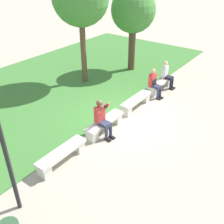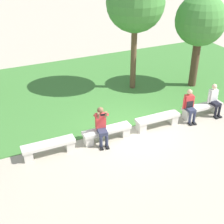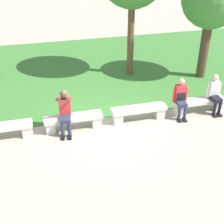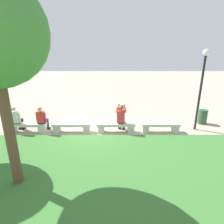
{
  "view_description": "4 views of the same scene",
  "coord_description": "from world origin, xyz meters",
  "px_view_note": "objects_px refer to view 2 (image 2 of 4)",
  "views": [
    {
      "loc": [
        -7.07,
        -4.79,
        5.35
      ],
      "look_at": [
        -0.79,
        -0.14,
        0.71
      ],
      "focal_mm": 42.0,
      "sensor_mm": 36.0,
      "label": 1
    },
    {
      "loc": [
        -4.65,
        -8.39,
        6.29
      ],
      "look_at": [
        -0.86,
        -0.05,
        1.1
      ],
      "focal_mm": 50.0,
      "sensor_mm": 36.0,
      "label": 2
    },
    {
      "loc": [
        -1.86,
        -7.94,
        5.34
      ],
      "look_at": [
        -0.04,
        -0.8,
        0.9
      ],
      "focal_mm": 50.0,
      "sensor_mm": 36.0,
      "label": 3
    },
    {
      "loc": [
        -0.81,
        7.58,
        3.35
      ],
      "look_at": [
        -0.85,
        -0.51,
        0.84
      ],
      "focal_mm": 28.0,
      "sensor_mm": 36.0,
      "label": 4
    }
  ],
  "objects_px": {
    "bench_main": "(49,147)",
    "backpack": "(189,105)",
    "tree_right_background": "(135,3)",
    "bench_far": "(202,109)",
    "person_photographer": "(101,124)",
    "bench_near": "(107,132)",
    "bench_mid": "(158,120)",
    "tree_left_background": "(200,21)",
    "person_distant": "(190,105)",
    "person_companion": "(214,99)"
  },
  "relations": [
    {
      "from": "bench_main",
      "to": "bench_mid",
      "type": "relative_size",
      "value": 1.0
    },
    {
      "from": "bench_mid",
      "to": "tree_right_background",
      "type": "height_order",
      "value": "tree_right_background"
    },
    {
      "from": "bench_near",
      "to": "tree_right_background",
      "type": "height_order",
      "value": "tree_right_background"
    },
    {
      "from": "bench_far",
      "to": "person_photographer",
      "type": "relative_size",
      "value": 1.33
    },
    {
      "from": "bench_far",
      "to": "tree_right_background",
      "type": "xyz_separation_m",
      "value": [
        -1.31,
        3.45,
        3.56
      ]
    },
    {
      "from": "bench_near",
      "to": "bench_mid",
      "type": "xyz_separation_m",
      "value": [
        2.07,
        0.0,
        0.0
      ]
    },
    {
      "from": "bench_far",
      "to": "backpack",
      "type": "bearing_deg",
      "value": 179.39
    },
    {
      "from": "bench_main",
      "to": "bench_far",
      "type": "xyz_separation_m",
      "value": [
        6.21,
        0.0,
        0.0
      ]
    },
    {
      "from": "tree_right_background",
      "to": "bench_main",
      "type": "bearing_deg",
      "value": -144.87
    },
    {
      "from": "backpack",
      "to": "person_distant",
      "type": "bearing_deg",
      "value": -103.04
    },
    {
      "from": "tree_left_background",
      "to": "tree_right_background",
      "type": "height_order",
      "value": "tree_right_background"
    },
    {
      "from": "bench_main",
      "to": "bench_near",
      "type": "xyz_separation_m",
      "value": [
        2.07,
        0.0,
        0.0
      ]
    },
    {
      "from": "bench_far",
      "to": "person_photographer",
      "type": "bearing_deg",
      "value": -179.0
    },
    {
      "from": "bench_main",
      "to": "bench_far",
      "type": "height_order",
      "value": "same"
    },
    {
      "from": "bench_mid",
      "to": "bench_far",
      "type": "bearing_deg",
      "value": 0.0
    },
    {
      "from": "person_photographer",
      "to": "person_companion",
      "type": "relative_size",
      "value": 1.05
    },
    {
      "from": "person_photographer",
      "to": "person_distant",
      "type": "distance_m",
      "value": 3.66
    },
    {
      "from": "bench_near",
      "to": "backpack",
      "type": "relative_size",
      "value": 4.09
    },
    {
      "from": "bench_mid",
      "to": "bench_near",
      "type": "bearing_deg",
      "value": 180.0
    },
    {
      "from": "bench_mid",
      "to": "person_distant",
      "type": "bearing_deg",
      "value": -2.77
    },
    {
      "from": "bench_near",
      "to": "bench_mid",
      "type": "bearing_deg",
      "value": 0.0
    },
    {
      "from": "person_photographer",
      "to": "person_distant",
      "type": "relative_size",
      "value": 1.05
    },
    {
      "from": "backpack",
      "to": "tree_left_background",
      "type": "xyz_separation_m",
      "value": [
        2.1,
        2.48,
        2.43
      ]
    },
    {
      "from": "bench_far",
      "to": "tree_left_background",
      "type": "relative_size",
      "value": 0.42
    },
    {
      "from": "person_photographer",
      "to": "tree_left_background",
      "type": "distance_m",
      "value": 6.73
    },
    {
      "from": "bench_mid",
      "to": "person_distant",
      "type": "height_order",
      "value": "person_distant"
    },
    {
      "from": "backpack",
      "to": "bench_near",
      "type": "bearing_deg",
      "value": -179.88
    },
    {
      "from": "bench_near",
      "to": "person_photographer",
      "type": "relative_size",
      "value": 1.33
    },
    {
      "from": "bench_main",
      "to": "backpack",
      "type": "xyz_separation_m",
      "value": [
        5.51,
        0.01,
        0.33
      ]
    },
    {
      "from": "bench_mid",
      "to": "tree_left_background",
      "type": "relative_size",
      "value": 0.42
    },
    {
      "from": "tree_left_background",
      "to": "bench_main",
      "type": "bearing_deg",
      "value": -161.93
    },
    {
      "from": "person_photographer",
      "to": "person_companion",
      "type": "xyz_separation_m",
      "value": [
        4.85,
        0.01,
        -0.06
      ]
    },
    {
      "from": "bench_far",
      "to": "bench_near",
      "type": "bearing_deg",
      "value": 180.0
    },
    {
      "from": "bench_main",
      "to": "tree_right_background",
      "type": "relative_size",
      "value": 0.34
    },
    {
      "from": "person_photographer",
      "to": "backpack",
      "type": "xyz_separation_m",
      "value": [
        3.67,
        0.08,
        -0.11
      ]
    },
    {
      "from": "bench_main",
      "to": "bench_near",
      "type": "relative_size",
      "value": 1.0
    },
    {
      "from": "bench_far",
      "to": "backpack",
      "type": "height_order",
      "value": "backpack"
    },
    {
      "from": "person_distant",
      "to": "tree_left_background",
      "type": "distance_m",
      "value": 4.08
    },
    {
      "from": "bench_far",
      "to": "person_photographer",
      "type": "distance_m",
      "value": 4.4
    },
    {
      "from": "bench_main",
      "to": "bench_mid",
      "type": "bearing_deg",
      "value": 0.0
    },
    {
      "from": "tree_left_background",
      "to": "bench_near",
      "type": "bearing_deg",
      "value": -155.85
    },
    {
      "from": "person_distant",
      "to": "backpack",
      "type": "distance_m",
      "value": 0.09
    },
    {
      "from": "bench_near",
      "to": "bench_mid",
      "type": "relative_size",
      "value": 1.0
    },
    {
      "from": "person_photographer",
      "to": "tree_left_background",
      "type": "relative_size",
      "value": 0.31
    },
    {
      "from": "bench_far",
      "to": "person_distant",
      "type": "relative_size",
      "value": 1.39
    },
    {
      "from": "bench_main",
      "to": "person_distant",
      "type": "relative_size",
      "value": 1.39
    },
    {
      "from": "bench_far",
      "to": "tree_left_background",
      "type": "height_order",
      "value": "tree_left_background"
    },
    {
      "from": "person_distant",
      "to": "tree_right_background",
      "type": "height_order",
      "value": "tree_right_background"
    },
    {
      "from": "backpack",
      "to": "tree_left_background",
      "type": "distance_m",
      "value": 4.05
    },
    {
      "from": "bench_main",
      "to": "backpack",
      "type": "bearing_deg",
      "value": 0.08
    }
  ]
}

